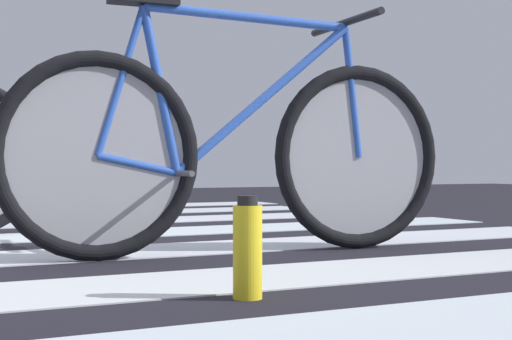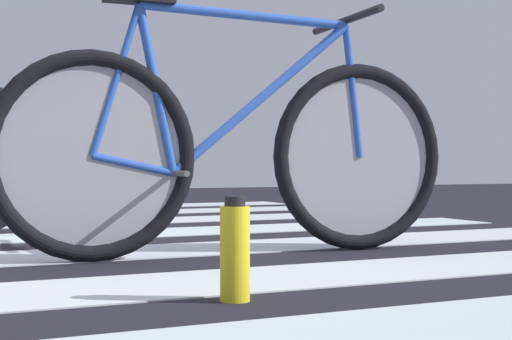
% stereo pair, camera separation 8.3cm
% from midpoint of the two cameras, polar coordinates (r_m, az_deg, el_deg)
% --- Properties ---
extents(bicycle_1_of_3, '(1.74, 0.52, 0.93)m').
position_cam_midpoint_polar(bicycle_1_of_3, '(2.77, -0.87, 1.59)').
color(bicycle_1_of_3, black).
rests_on(bicycle_1_of_3, ground).
extents(water_bottle, '(0.07, 0.07, 0.25)m').
position_cam_midpoint_polar(water_bottle, '(1.87, -0.40, -6.00)').
color(water_bottle, yellow).
rests_on(water_bottle, ground).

